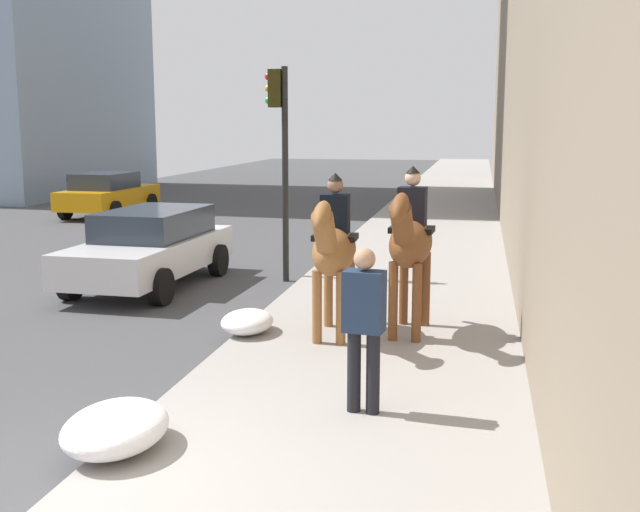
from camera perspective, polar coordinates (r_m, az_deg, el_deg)
The scene contains 8 objects.
mounted_horse_near at distance 10.54m, azimuth 1.00°, elevation 0.58°, with size 2.15×0.61×2.25m.
mounted_horse_far at distance 10.72m, azimuth 6.64°, elevation 1.09°, with size 2.15×0.65×2.34m.
pedestrian_greeting at distance 7.80m, azimuth 3.25°, elevation -4.66°, with size 0.31×0.43×1.70m.
car_near_lane at distance 26.60m, azimuth -15.30°, elevation 4.46°, with size 4.18×2.05×1.44m.
car_mid_lane at distance 14.83m, azimuth -12.33°, elevation 0.70°, with size 4.34×2.03×1.44m.
traffic_light_near_curb at distance 14.82m, azimuth -2.91°, elevation 8.50°, with size 0.20×0.44×4.07m.
snow_pile_near at distance 7.39m, azimuth -14.77°, elevation -12.11°, with size 1.18×0.90×0.41m, color white.
snow_pile_far at distance 10.99m, azimuth -5.37°, elevation -4.82°, with size 0.93×0.71×0.32m, color white.
Camera 1 is at (-5.33, -3.29, 3.03)m, focal length 43.58 mm.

